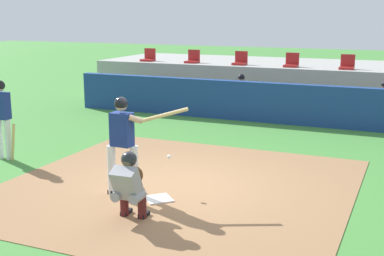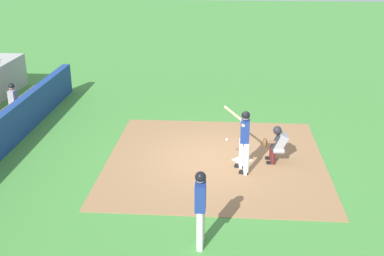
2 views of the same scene
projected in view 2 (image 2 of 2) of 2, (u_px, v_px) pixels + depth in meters
The scene contains 8 objects.
ground_plane at pixel (215, 160), 14.42m from camera, with size 80.00×80.00×0.00m, color #428438.
dirt_infield at pixel (215, 160), 14.42m from camera, with size 6.40×6.40×0.01m, color #936B47.
home_plate at pixel (242, 160), 14.36m from camera, with size 0.44×0.44×0.02m, color white.
batter_at_plate at pixel (244, 137), 13.37m from camera, with size 1.33×0.75×1.80m.
catcher_crouched at pixel (276, 143), 14.07m from camera, with size 0.49×1.81×1.13m.
on_deck_batter at pixel (200, 205), 10.00m from camera, with size 0.58×0.23×1.79m.
dugout_wall at pixel (1, 135), 14.64m from camera, with size 13.00×0.30×1.20m, color navy.
dugout_player_1 at pixel (17, 100), 17.63m from camera, with size 0.49×0.70×1.30m.
Camera 2 is at (-13.10, -0.25, 6.14)m, focal length 45.35 mm.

